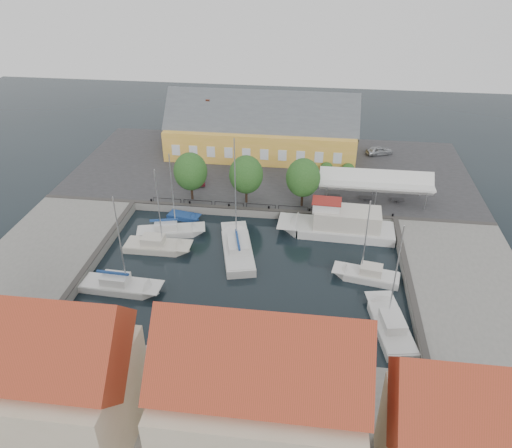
% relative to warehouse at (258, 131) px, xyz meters
% --- Properties ---
extents(ground, '(140.00, 140.00, 0.00)m').
position_rel_warehouse_xyz_m(ground, '(2.60, -28.36, -4.43)').
color(ground, black).
rests_on(ground, ground).
extents(north_quay, '(56.00, 26.00, 1.00)m').
position_rel_warehouse_xyz_m(north_quay, '(2.60, -5.36, -3.93)').
color(north_quay, '#2D2D30').
rests_on(north_quay, ground).
extents(west_quay, '(12.00, 24.00, 1.00)m').
position_rel_warehouse_xyz_m(west_quay, '(-19.40, -30.36, -3.93)').
color(west_quay, slate).
rests_on(west_quay, ground).
extents(east_quay, '(12.00, 24.00, 1.00)m').
position_rel_warehouse_xyz_m(east_quay, '(24.60, -30.36, -3.93)').
color(east_quay, slate).
rests_on(east_quay, ground).
extents(south_bank, '(56.00, 14.00, 1.00)m').
position_rel_warehouse_xyz_m(south_bank, '(2.60, -49.36, -3.93)').
color(south_bank, slate).
rests_on(south_bank, ground).
extents(quay_edge_fittings, '(56.00, 24.72, 0.40)m').
position_rel_warehouse_xyz_m(quay_edge_fittings, '(2.62, -23.61, -3.37)').
color(quay_edge_fittings, '#383533').
rests_on(quay_edge_fittings, north_quay).
extents(warehouse, '(28.56, 14.00, 9.55)m').
position_rel_warehouse_xyz_m(warehouse, '(0.00, 0.00, 0.00)').
color(warehouse, gold).
rests_on(warehouse, north_quay).
extents(tent_canopy, '(14.00, 4.00, 2.83)m').
position_rel_warehouse_xyz_m(tent_canopy, '(16.60, -13.86, -0.74)').
color(tent_canopy, silver).
rests_on(tent_canopy, north_quay).
extents(quay_trees, '(18.20, 4.20, 6.30)m').
position_rel_warehouse_xyz_m(quay_trees, '(0.60, -16.36, 0.45)').
color(quay_trees, black).
rests_on(quay_trees, north_quay).
extents(car_silver, '(4.40, 2.97, 1.39)m').
position_rel_warehouse_xyz_m(car_silver, '(18.52, 1.45, -2.73)').
color(car_silver, '#9A9DA1').
rests_on(car_silver, north_quay).
extents(car_red, '(3.02, 4.86, 1.51)m').
position_rel_warehouse_xyz_m(car_red, '(-6.92, -11.16, -2.67)').
color(car_red, maroon).
rests_on(car_red, north_quay).
extents(center_sailboat, '(5.37, 10.38, 13.66)m').
position_rel_warehouse_xyz_m(center_sailboat, '(1.06, -26.39, -4.07)').
color(center_sailboat, silver).
rests_on(center_sailboat, ground).
extents(trawler, '(13.87, 4.59, 5.00)m').
position_rel_warehouse_xyz_m(trawler, '(12.36, -20.73, -3.41)').
color(trawler, silver).
rests_on(trawler, ground).
extents(east_boat_b, '(7.05, 3.43, 9.52)m').
position_rel_warehouse_xyz_m(east_boat_b, '(15.00, -29.29, -4.17)').
color(east_boat_b, silver).
rests_on(east_boat_b, ground).
extents(east_boat_c, '(4.14, 8.84, 10.93)m').
position_rel_warehouse_xyz_m(east_boat_c, '(16.55, -36.60, -4.17)').
color(east_boat_c, silver).
rests_on(east_boat_c, ground).
extents(west_boat_a, '(8.24, 4.11, 10.70)m').
position_rel_warehouse_xyz_m(west_boat_a, '(-7.52, -23.46, -4.16)').
color(west_boat_a, silver).
rests_on(west_boat_a, ground).
extents(west_boat_b, '(7.57, 2.64, 10.38)m').
position_rel_warehouse_xyz_m(west_boat_b, '(-8.05, -26.74, -4.17)').
color(west_boat_b, beige).
rests_on(west_boat_b, ground).
extents(west_boat_d, '(8.37, 2.88, 11.05)m').
position_rel_warehouse_xyz_m(west_boat_d, '(-9.54, -34.18, -4.16)').
color(west_boat_d, silver).
rests_on(west_boat_d, ground).
extents(launch_sw, '(5.51, 4.47, 0.98)m').
position_rel_warehouse_xyz_m(launch_sw, '(-10.75, -39.98, -4.34)').
color(launch_sw, silver).
rests_on(launch_sw, ground).
extents(launch_nw, '(4.30, 2.37, 0.88)m').
position_rel_warehouse_xyz_m(launch_nw, '(-6.83, -19.54, -4.34)').
color(launch_nw, navy).
rests_on(launch_nw, ground).
extents(townhouses, '(36.30, 8.50, 12.00)m').
position_rel_warehouse_xyz_m(townhouses, '(4.52, -51.60, 1.40)').
color(townhouses, beige).
rests_on(townhouses, south_bank).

